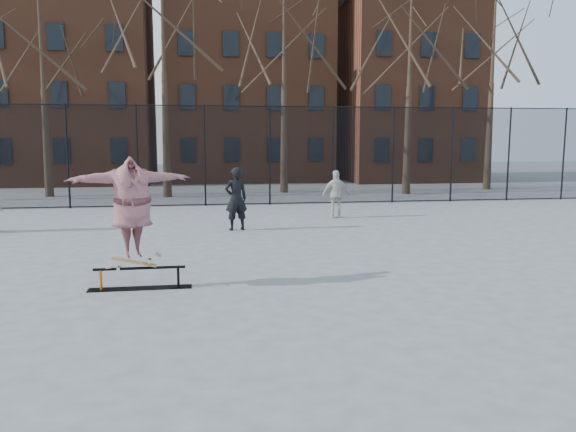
{
  "coord_description": "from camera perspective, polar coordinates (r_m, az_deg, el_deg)",
  "views": [
    {
      "loc": [
        -1.52,
        -9.61,
        2.72
      ],
      "look_at": [
        0.19,
        1.5,
        1.14
      ],
      "focal_mm": 35.0,
      "sensor_mm": 36.0,
      "label": 1
    }
  ],
  "objects": [
    {
      "name": "tree_row",
      "position": [
        27.18,
        -6.21,
        17.75
      ],
      "size": [
        33.66,
        7.46,
        10.67
      ],
      "color": "black",
      "rests_on": "ground"
    },
    {
      "name": "skateboard",
      "position": [
        10.51,
        -15.35,
        -4.75
      ],
      "size": [
        0.86,
        0.21,
        0.1
      ],
      "primitive_type": null,
      "color": "#A76B43",
      "rests_on": "skate_rail"
    },
    {
      "name": "bystander_white",
      "position": [
        19.14,
        4.93,
        2.23
      ],
      "size": [
        0.96,
        0.42,
        1.62
      ],
      "primitive_type": "imported",
      "rotation": [
        0.0,
        0.0,
        3.12
      ],
      "color": "beige",
      "rests_on": "ground"
    },
    {
      "name": "bystander_black",
      "position": [
        16.57,
        -5.3,
        1.76
      ],
      "size": [
        0.77,
        0.6,
        1.86
      ],
      "primitive_type": "imported",
      "rotation": [
        0.0,
        0.0,
        3.39
      ],
      "color": "black",
      "rests_on": "ground"
    },
    {
      "name": "fence",
      "position": [
        22.67,
        -4.94,
        6.27
      ],
      "size": [
        34.03,
        0.07,
        4.0
      ],
      "color": "black",
      "rests_on": "ground"
    },
    {
      "name": "ground",
      "position": [
        10.1,
        0.25,
        -7.64
      ],
      "size": [
        100.0,
        100.0,
        0.0
      ],
      "primitive_type": "plane",
      "color": "slate"
    },
    {
      "name": "skater",
      "position": [
        10.34,
        -15.54,
        0.39
      ],
      "size": [
        2.28,
        1.28,
        1.8
      ],
      "primitive_type": "imported",
      "rotation": [
        0.0,
        0.0,
        0.33
      ],
      "color": "#62327F",
      "rests_on": "skateboard"
    },
    {
      "name": "skate_rail",
      "position": [
        10.56,
        -14.8,
        -6.32
      ],
      "size": [
        1.84,
        0.28,
        0.4
      ],
      "color": "black",
      "rests_on": "ground"
    },
    {
      "name": "rowhouses",
      "position": [
        35.83,
        -5.24,
        13.3
      ],
      "size": [
        29.0,
        7.0,
        13.0
      ],
      "color": "brown",
      "rests_on": "ground"
    }
  ]
}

